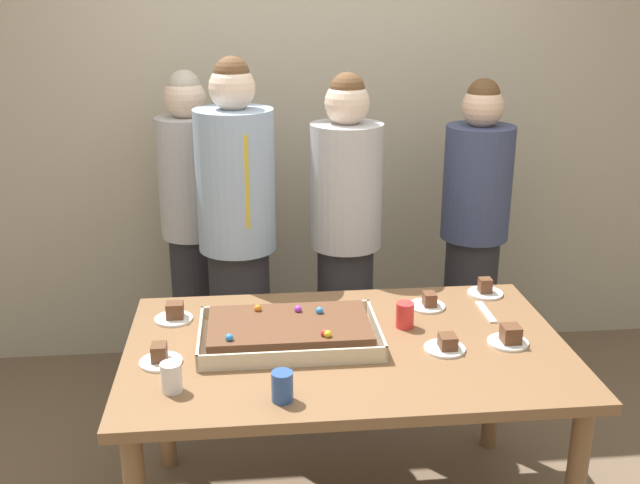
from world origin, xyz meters
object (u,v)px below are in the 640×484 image
party_table (346,365)px  drink_cup_nearest (405,315)px  plated_slice_center_front (485,290)px  person_striped_tie_right (192,226)px  person_far_right_suit (238,242)px  drink_cup_middle (282,386)px  person_green_shirt_behind (474,234)px  plated_slice_far_left (428,303)px  drink_cup_far_end (171,377)px  plated_slice_near_right (446,345)px  plated_slice_far_right (174,314)px  sheet_cake (289,332)px  person_serving_front (346,243)px  cake_server_utensil (486,312)px  plated_slice_center_back (160,357)px  plated_slice_near_left (509,338)px

party_table → drink_cup_nearest: size_ratio=16.23×
plated_slice_center_front → person_striped_tie_right: bearing=148.1°
party_table → plated_slice_center_front: size_ratio=10.82×
person_far_right_suit → drink_cup_middle: bearing=-6.9°
party_table → person_green_shirt_behind: size_ratio=1.01×
plated_slice_far_left → drink_cup_far_end: (-0.99, -0.57, 0.03)m
plated_slice_near_right → person_striped_tie_right: person_striped_tie_right is taller
plated_slice_near_right → plated_slice_center_front: 0.58m
person_green_shirt_behind → plated_slice_far_right: bearing=-17.0°
sheet_cake → plated_slice_far_right: (-0.44, 0.23, -0.01)m
plated_slice_far_right → drink_cup_middle: (0.39, -0.65, 0.03)m
sheet_cake → person_green_shirt_behind: 1.40m
plated_slice_far_left → person_green_shirt_behind: (0.41, 0.73, 0.04)m
plated_slice_near_right → person_serving_front: (-0.24, 0.95, 0.08)m
plated_slice_center_front → person_serving_front: bearing=139.6°
drink_cup_middle → party_table: bearing=55.4°
plated_slice_center_front → person_far_right_suit: size_ratio=0.09×
cake_server_utensil → person_striped_tie_right: size_ratio=0.12×
person_striped_tie_right → sheet_cake: bearing=0.0°
party_table → drink_cup_middle: size_ratio=16.23×
drink_cup_nearest → party_table: bearing=-153.2°
plated_slice_far_right → plated_slice_center_back: bearing=-93.2°
party_table → plated_slice_near_right: size_ratio=10.82×
drink_cup_far_end → person_striped_tie_right: person_striped_tie_right is taller
drink_cup_middle → person_green_shirt_behind: 1.75m
person_striped_tie_right → drink_cup_nearest: bearing=18.9°
plated_slice_near_left → person_far_right_suit: bearing=138.2°
plated_slice_far_right → person_green_shirt_behind: size_ratio=0.09×
drink_cup_far_end → person_green_shirt_behind: person_green_shirt_behind is taller
party_table → cake_server_utensil: size_ratio=8.12×
plated_slice_near_left → plated_slice_center_front: 0.47m
plated_slice_near_right → plated_slice_center_back: bearing=179.6°
drink_cup_middle → drink_cup_far_end: bearing=164.9°
plated_slice_far_right → cake_server_utensil: size_ratio=0.75×
plated_slice_far_left → drink_cup_nearest: 0.22m
plated_slice_far_right → plated_slice_near_left: bearing=-15.2°
sheet_cake → plated_slice_far_right: sheet_cake is taller
plated_slice_far_right → person_striped_tie_right: 0.93m
drink_cup_nearest → drink_cup_middle: (-0.50, -0.50, 0.00)m
drink_cup_far_end → person_serving_front: bearing=57.7°
plated_slice_center_back → drink_cup_nearest: drink_cup_nearest is taller
person_green_shirt_behind → plated_slice_center_front: bearing=33.2°
drink_cup_middle → cake_server_utensil: (0.85, 0.59, -0.05)m
drink_cup_nearest → person_serving_front: 0.76m
sheet_cake → cake_server_utensil: size_ratio=3.33×
person_serving_front → person_far_right_suit: 0.51m
person_striped_tie_right → person_far_right_suit: bearing=11.7°
plated_slice_far_left → person_striped_tie_right: (-1.01, 0.91, 0.08)m
party_table → person_striped_tie_right: 1.37m
drink_cup_nearest → drink_cup_middle: 0.70m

